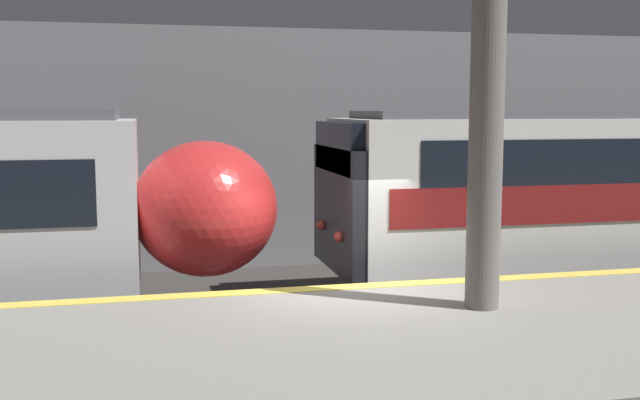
{
  "coord_description": "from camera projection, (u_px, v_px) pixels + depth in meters",
  "views": [
    {
      "loc": [
        -2.78,
        -10.14,
        3.6
      ],
      "look_at": [
        -0.21,
        0.97,
        2.21
      ],
      "focal_mm": 42.0,
      "sensor_mm": 36.0,
      "label": 1
    }
  ],
  "objects": [
    {
      "name": "support_pillar_near",
      "position": [
        486.0,
        145.0,
        9.26
      ],
      "size": [
        0.43,
        0.43,
        4.13
      ],
      "color": "slate",
      "rests_on": "platform"
    },
    {
      "name": "ground_plane",
      "position": [
        349.0,
        358.0,
        10.87
      ],
      "size": [
        120.0,
        120.0,
        0.0
      ],
      "primitive_type": "plane",
      "color": "#33302D"
    },
    {
      "name": "platform",
      "position": [
        403.0,
        378.0,
        8.55
      ],
      "size": [
        40.0,
        4.65,
        1.11
      ],
      "color": "gray",
      "rests_on": "ground"
    },
    {
      "name": "station_rear_barrier",
      "position": [
        273.0,
        149.0,
        16.98
      ],
      "size": [
        50.0,
        0.15,
        5.4
      ],
      "color": "gray",
      "rests_on": "ground"
    }
  ]
}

